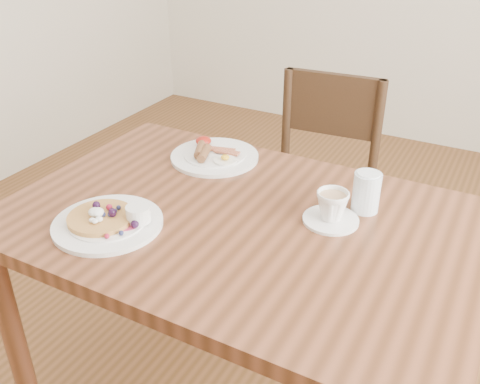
% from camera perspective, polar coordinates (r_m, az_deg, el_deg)
% --- Properties ---
extents(dining_table, '(1.20, 0.80, 0.75)m').
position_cam_1_polar(dining_table, '(1.41, 0.00, -6.01)').
color(dining_table, brown).
rests_on(dining_table, ground).
extents(chair_far, '(0.45, 0.45, 0.88)m').
position_cam_1_polar(chair_far, '(2.09, 8.29, 1.16)').
color(chair_far, '#301D11').
rests_on(chair_far, ground).
extents(pancake_plate, '(0.27, 0.27, 0.06)m').
position_cam_1_polar(pancake_plate, '(1.35, -13.77, -2.99)').
color(pancake_plate, white).
rests_on(pancake_plate, dining_table).
extents(breakfast_plate, '(0.27, 0.27, 0.04)m').
position_cam_1_polar(breakfast_plate, '(1.65, -2.87, 3.97)').
color(breakfast_plate, white).
rests_on(breakfast_plate, dining_table).
extents(teacup_saucer, '(0.14, 0.14, 0.08)m').
position_cam_1_polar(teacup_saucer, '(1.33, 9.76, -1.76)').
color(teacup_saucer, white).
rests_on(teacup_saucer, dining_table).
extents(water_glass, '(0.07, 0.07, 0.10)m').
position_cam_1_polar(water_glass, '(1.39, 13.32, -0.02)').
color(water_glass, silver).
rests_on(water_glass, dining_table).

